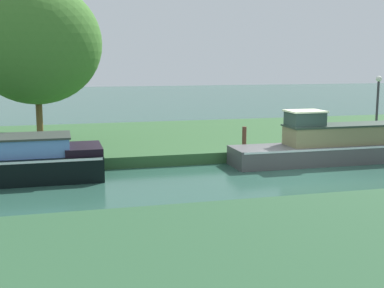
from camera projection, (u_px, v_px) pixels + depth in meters
ground_plane at (291, 172)px, 16.72m from camera, size 120.00×120.00×0.00m
riverbank_far at (225, 136)px, 23.36m from camera, size 72.00×10.00×0.40m
slate_barge at (336, 145)px, 18.35m from camera, size 7.66×1.58×1.94m
black_narrowboat at (25, 160)px, 15.62m from camera, size 4.61×2.19×1.39m
willow_tree_left at (36, 43)px, 19.07m from camera, size 5.01×4.06×6.27m
lamp_post at (378, 99)px, 21.07m from camera, size 0.24×0.24×2.66m
mooring_post_near at (244, 137)px, 19.09m from camera, size 0.16×0.16×0.81m
mooring_post_far at (15, 151)px, 17.02m from camera, size 0.15×0.15×0.52m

